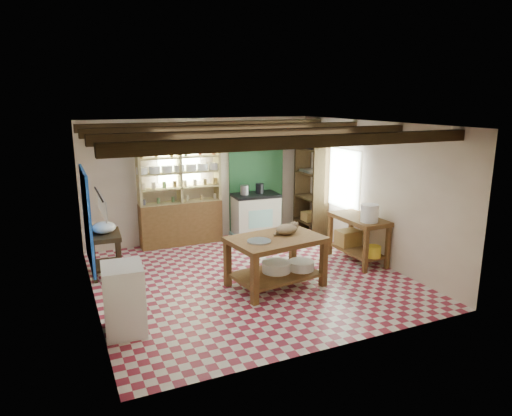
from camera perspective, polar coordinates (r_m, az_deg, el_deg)
name	(u,v)px	position (r m, az deg, el deg)	size (l,w,h in m)	color
floor	(249,278)	(7.92, -0.85, -8.75)	(5.00, 5.00, 0.02)	maroon
ceiling	(249,124)	(7.34, -0.92, 10.47)	(5.00, 5.00, 0.02)	#4F4F55
wall_back	(203,180)	(9.82, -6.70, 3.51)	(5.00, 0.04, 2.60)	beige
wall_front	(334,248)	(5.40, 9.76, -4.91)	(5.00, 0.04, 2.60)	beige
wall_left	(89,220)	(6.95, -20.18, -1.41)	(0.04, 5.00, 2.60)	beige
wall_right	(372,191)	(8.79, 14.25, 2.02)	(0.04, 5.00, 2.60)	beige
ceiling_beams	(249,132)	(7.34, -0.92, 9.54)	(5.00, 3.80, 0.15)	#352512
blue_wall_patch	(87,219)	(7.87, -20.37, -1.24)	(0.04, 1.40, 1.60)	blue
green_wall_patch	(256,178)	(10.24, 0.04, 3.73)	(1.30, 0.04, 2.30)	#22552D
window_back	(179,163)	(9.60, -9.59, 5.61)	(0.90, 0.02, 0.80)	silver
window_right	(340,178)	(9.55, 10.48, 3.71)	(0.02, 1.30, 1.20)	silver
utensil_rail	(99,204)	(5.67, -18.99, 0.47)	(0.06, 0.90, 0.28)	black
pot_rack	(265,138)	(9.74, 1.07, 8.75)	(0.86, 0.12, 0.36)	black
shelving_unit	(180,193)	(9.53, -9.47, 1.89)	(1.70, 0.34, 2.20)	tan
tall_rack	(311,191)	(10.18, 6.90, 2.14)	(0.40, 0.86, 2.00)	#352512
work_table	(276,262)	(7.45, 2.46, -6.73)	(1.46, 0.97, 0.83)	brown
stove	(255,215)	(10.05, -0.08, -0.92)	(0.99, 0.67, 0.97)	beige
prep_table	(106,254)	(8.33, -18.24, -5.49)	(0.51, 0.74, 0.75)	#352512
white_cabinet	(124,299)	(6.27, -16.18, -10.86)	(0.51, 0.61, 0.92)	white
right_counter	(358,239)	(8.75, 12.61, -3.83)	(0.60, 1.20, 0.86)	brown
cat	(287,229)	(7.47, 3.86, -2.67)	(0.37, 0.28, 0.17)	#977C58
steel_tray	(259,241)	(7.09, 0.39, -4.16)	(0.38, 0.38, 0.02)	#B6B5BE
basin_large	(276,267)	(7.55, 2.55, -7.35)	(0.47, 0.47, 0.16)	white
basin_small	(301,265)	(7.67, 5.67, -7.14)	(0.43, 0.43, 0.15)	white
kettle_left	(244,190)	(9.83, -1.45, 2.28)	(0.18, 0.18, 0.21)	#B6B5BE
kettle_right	(260,188)	(9.95, 0.46, 2.46)	(0.18, 0.18, 0.22)	black
enamel_bowl	(104,228)	(8.19, -18.48, -2.34)	(0.40, 0.40, 0.20)	white
white_bucket	(370,213)	(8.30, 14.01, -0.63)	(0.31, 0.31, 0.31)	white
wicker_basket	(348,238)	(8.99, 11.43, -3.66)	(0.42, 0.34, 0.29)	#A98544
yellow_tub	(373,251)	(8.45, 14.43, -5.28)	(0.27, 0.27, 0.20)	gold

